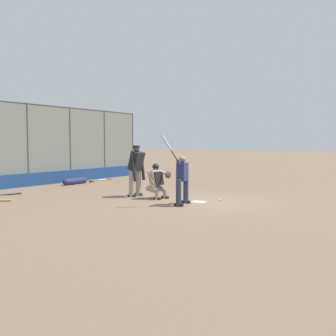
{
  "coord_description": "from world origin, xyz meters",
  "views": [
    {
      "loc": [
        10.73,
        5.95,
        1.86
      ],
      "look_at": [
        0.22,
        -1.0,
        1.05
      ],
      "focal_mm": 42.0,
      "sensor_mm": 36.0,
      "label": 1
    }
  ],
  "objects_px": {
    "catcher_behind_plate": "(157,180)",
    "baseball_loose": "(220,200)",
    "fielding_glove_on_dirt": "(92,181)",
    "batter_at_plate": "(182,178)",
    "equipment_bag_dugout_side": "(75,181)",
    "umpire_home": "(136,169)",
    "spare_bat_near_backstop": "(103,180)",
    "spare_bat_third_base_side": "(1,200)",
    "spare_bat_by_padding": "(13,194)"
  },
  "relations": [
    {
      "from": "catcher_behind_plate",
      "to": "baseball_loose",
      "type": "height_order",
      "value": "catcher_behind_plate"
    },
    {
      "from": "fielding_glove_on_dirt",
      "to": "baseball_loose",
      "type": "height_order",
      "value": "fielding_glove_on_dirt"
    },
    {
      "from": "batter_at_plate",
      "to": "equipment_bag_dugout_side",
      "type": "height_order",
      "value": "batter_at_plate"
    },
    {
      "from": "batter_at_plate",
      "to": "umpire_home",
      "type": "bearing_deg",
      "value": -119.56
    },
    {
      "from": "batter_at_plate",
      "to": "fielding_glove_on_dirt",
      "type": "height_order",
      "value": "batter_at_plate"
    },
    {
      "from": "spare_bat_near_backstop",
      "to": "equipment_bag_dugout_side",
      "type": "height_order",
      "value": "equipment_bag_dugout_side"
    },
    {
      "from": "spare_bat_third_base_side",
      "to": "umpire_home",
      "type": "bearing_deg",
      "value": 8.64
    },
    {
      "from": "catcher_behind_plate",
      "to": "fielding_glove_on_dirt",
      "type": "xyz_separation_m",
      "value": [
        -2.8,
        -5.76,
        -0.55
      ]
    },
    {
      "from": "catcher_behind_plate",
      "to": "spare_bat_by_padding",
      "type": "distance_m",
      "value": 5.33
    },
    {
      "from": "batter_at_plate",
      "to": "spare_bat_by_padding",
      "type": "distance_m",
      "value": 6.44
    },
    {
      "from": "umpire_home",
      "to": "fielding_glove_on_dirt",
      "type": "xyz_separation_m",
      "value": [
        -2.74,
        -4.81,
        -0.9
      ]
    },
    {
      "from": "fielding_glove_on_dirt",
      "to": "equipment_bag_dugout_side",
      "type": "height_order",
      "value": "equipment_bag_dugout_side"
    },
    {
      "from": "umpire_home",
      "to": "equipment_bag_dugout_side",
      "type": "xyz_separation_m",
      "value": [
        -1.62,
        -4.76,
        -0.82
      ]
    },
    {
      "from": "batter_at_plate",
      "to": "umpire_home",
      "type": "xyz_separation_m",
      "value": [
        -0.73,
        -2.31,
        0.16
      ]
    },
    {
      "from": "spare_bat_by_padding",
      "to": "spare_bat_third_base_side",
      "type": "xyz_separation_m",
      "value": [
        1.21,
        1.09,
        0.0
      ]
    },
    {
      "from": "umpire_home",
      "to": "spare_bat_near_backstop",
      "type": "height_order",
      "value": "umpire_home"
    },
    {
      "from": "umpire_home",
      "to": "fielding_glove_on_dirt",
      "type": "height_order",
      "value": "umpire_home"
    },
    {
      "from": "umpire_home",
      "to": "spare_bat_near_backstop",
      "type": "distance_m",
      "value": 6.23
    },
    {
      "from": "umpire_home",
      "to": "equipment_bag_dugout_side",
      "type": "relative_size",
      "value": 1.3
    },
    {
      "from": "batter_at_plate",
      "to": "spare_bat_by_padding",
      "type": "relative_size",
      "value": 2.58
    },
    {
      "from": "spare_bat_near_backstop",
      "to": "baseball_loose",
      "type": "distance_m",
      "value": 8.43
    },
    {
      "from": "batter_at_plate",
      "to": "catcher_behind_plate",
      "type": "xyz_separation_m",
      "value": [
        -0.67,
        -1.36,
        -0.19
      ]
    },
    {
      "from": "umpire_home",
      "to": "spare_bat_by_padding",
      "type": "xyz_separation_m",
      "value": [
        2.13,
        -3.93,
        -0.93
      ]
    },
    {
      "from": "umpire_home",
      "to": "spare_bat_third_base_side",
      "type": "height_order",
      "value": "umpire_home"
    },
    {
      "from": "fielding_glove_on_dirt",
      "to": "equipment_bag_dugout_side",
      "type": "relative_size",
      "value": 0.24
    },
    {
      "from": "spare_bat_near_backstop",
      "to": "baseball_loose",
      "type": "xyz_separation_m",
      "value": [
        3.01,
        7.87,
        0.0
      ]
    },
    {
      "from": "baseball_loose",
      "to": "spare_bat_by_padding",
      "type": "bearing_deg",
      "value": -67.92
    },
    {
      "from": "catcher_behind_plate",
      "to": "fielding_glove_on_dirt",
      "type": "height_order",
      "value": "catcher_behind_plate"
    },
    {
      "from": "catcher_behind_plate",
      "to": "spare_bat_third_base_side",
      "type": "bearing_deg",
      "value": -43.4
    },
    {
      "from": "spare_bat_near_backstop",
      "to": "spare_bat_third_base_side",
      "type": "distance_m",
      "value": 7.31
    },
    {
      "from": "equipment_bag_dugout_side",
      "to": "catcher_behind_plate",
      "type": "bearing_deg",
      "value": 73.53
    },
    {
      "from": "umpire_home",
      "to": "spare_bat_near_backstop",
      "type": "xyz_separation_m",
      "value": [
        -3.65,
        -4.96,
        -0.93
      ]
    },
    {
      "from": "fielding_glove_on_dirt",
      "to": "spare_bat_by_padding",
      "type": "bearing_deg",
      "value": 10.34
    },
    {
      "from": "spare_bat_by_padding",
      "to": "baseball_loose",
      "type": "height_order",
      "value": "baseball_loose"
    },
    {
      "from": "batter_at_plate",
      "to": "fielding_glove_on_dirt",
      "type": "bearing_deg",
      "value": -127.97
    },
    {
      "from": "batter_at_plate",
      "to": "catcher_behind_plate",
      "type": "bearing_deg",
      "value": -128.12
    },
    {
      "from": "catcher_behind_plate",
      "to": "baseball_loose",
      "type": "relative_size",
      "value": 15.87
    },
    {
      "from": "fielding_glove_on_dirt",
      "to": "baseball_loose",
      "type": "relative_size",
      "value": 4.46
    },
    {
      "from": "spare_bat_near_backstop",
      "to": "spare_bat_third_base_side",
      "type": "relative_size",
      "value": 1.26
    },
    {
      "from": "catcher_behind_plate",
      "to": "spare_bat_by_padding",
      "type": "xyz_separation_m",
      "value": [
        2.07,
        -4.87,
        -0.58
      ]
    },
    {
      "from": "catcher_behind_plate",
      "to": "equipment_bag_dugout_side",
      "type": "height_order",
      "value": "catcher_behind_plate"
    },
    {
      "from": "spare_bat_third_base_side",
      "to": "batter_at_plate",
      "type": "bearing_deg",
      "value": -14.1
    },
    {
      "from": "catcher_behind_plate",
      "to": "spare_bat_near_backstop",
      "type": "bearing_deg",
      "value": -116.45
    },
    {
      "from": "spare_bat_by_padding",
      "to": "spare_bat_third_base_side",
      "type": "height_order",
      "value": "same"
    },
    {
      "from": "batter_at_plate",
      "to": "umpire_home",
      "type": "distance_m",
      "value": 2.43
    },
    {
      "from": "catcher_behind_plate",
      "to": "baseball_loose",
      "type": "distance_m",
      "value": 2.16
    },
    {
      "from": "catcher_behind_plate",
      "to": "baseball_loose",
      "type": "xyz_separation_m",
      "value": [
        -0.7,
        1.96,
        -0.57
      ]
    },
    {
      "from": "baseball_loose",
      "to": "equipment_bag_dugout_side",
      "type": "distance_m",
      "value": 7.73
    },
    {
      "from": "spare_bat_third_base_side",
      "to": "baseball_loose",
      "type": "distance_m",
      "value": 6.99
    },
    {
      "from": "spare_bat_by_padding",
      "to": "baseball_loose",
      "type": "relative_size",
      "value": 10.98
    }
  ]
}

